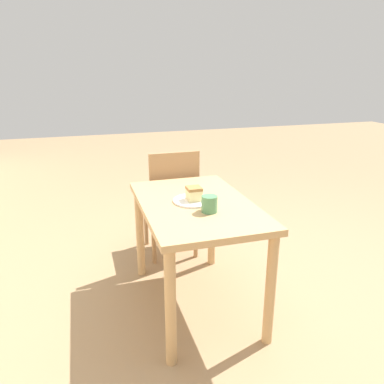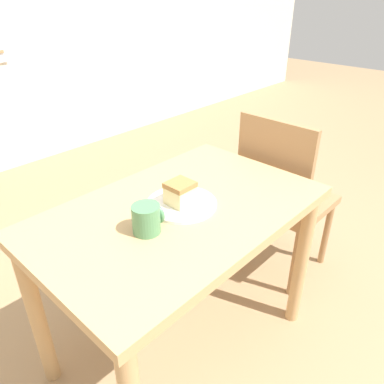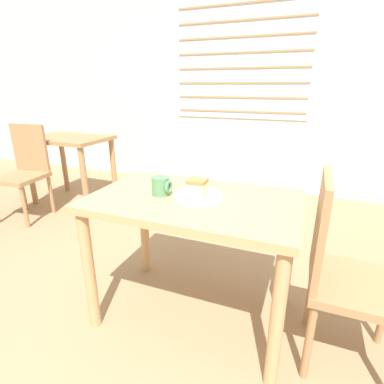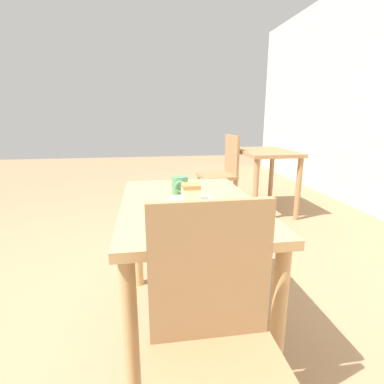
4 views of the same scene
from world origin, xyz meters
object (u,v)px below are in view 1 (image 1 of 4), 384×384
at_px(chair_near_window, 171,200).
at_px(plate, 194,200).
at_px(cake_slice, 194,193).
at_px(coffee_mug, 209,204).
at_px(dining_table_near, 196,219).

bearing_deg(chair_near_window, plate, 87.88).
height_order(cake_slice, coffee_mug, coffee_mug).
xyz_separation_m(cake_slice, coffee_mug, (-0.19, -0.03, -0.01)).
bearing_deg(plate, dining_table_near, -159.39).
xyz_separation_m(chair_near_window, plate, (-0.71, 0.03, 0.25)).
bearing_deg(cake_slice, dining_table_near, -150.27).
bearing_deg(plate, cake_slice, 174.59).
distance_m(plate, cake_slice, 0.05).
bearing_deg(chair_near_window, cake_slice, 87.85).
relative_size(dining_table_near, chair_near_window, 1.16).
distance_m(dining_table_near, coffee_mug, 0.24).
distance_m(chair_near_window, plate, 0.75).
bearing_deg(dining_table_near, coffee_mug, -171.18).
distance_m(dining_table_near, chair_near_window, 0.74).
relative_size(plate, cake_slice, 2.80).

